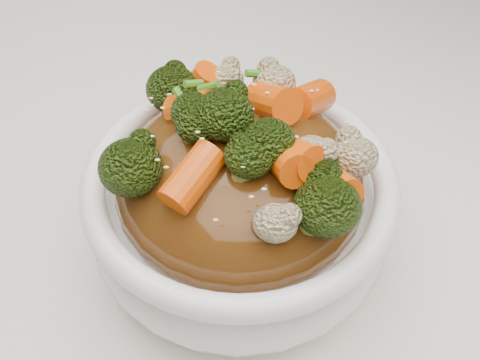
# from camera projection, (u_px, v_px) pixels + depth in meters

# --- Properties ---
(tablecloth) EXTENTS (1.20, 0.80, 0.04)m
(tablecloth) POSITION_uv_depth(u_px,v_px,m) (230.00, 243.00, 0.46)
(tablecloth) COLOR white
(tablecloth) RESTS_ON dining_table
(bowl) EXTENTS (0.25, 0.25, 0.08)m
(bowl) POSITION_uv_depth(u_px,v_px,m) (240.00, 210.00, 0.41)
(bowl) COLOR white
(bowl) RESTS_ON tablecloth
(sauce_base) EXTENTS (0.20, 0.20, 0.09)m
(sauce_base) POSITION_uv_depth(u_px,v_px,m) (240.00, 183.00, 0.39)
(sauce_base) COLOR #4D2A0D
(sauce_base) RESTS_ON bowl
(carrots) EXTENTS (0.20, 0.20, 0.05)m
(carrots) POSITION_uv_depth(u_px,v_px,m) (240.00, 115.00, 0.34)
(carrots) COLOR #E85107
(carrots) RESTS_ON sauce_base
(broccoli) EXTENTS (0.20, 0.20, 0.04)m
(broccoli) POSITION_uv_depth(u_px,v_px,m) (240.00, 116.00, 0.34)
(broccoli) COLOR black
(broccoli) RESTS_ON sauce_base
(cauliflower) EXTENTS (0.20, 0.20, 0.04)m
(cauliflower) POSITION_uv_depth(u_px,v_px,m) (240.00, 118.00, 0.34)
(cauliflower) COLOR #CCB98B
(cauliflower) RESTS_ON sauce_base
(scallions) EXTENTS (0.15, 0.15, 0.02)m
(scallions) POSITION_uv_depth(u_px,v_px,m) (240.00, 113.00, 0.34)
(scallions) COLOR #37811D
(scallions) RESTS_ON sauce_base
(sesame_seeds) EXTENTS (0.18, 0.18, 0.01)m
(sesame_seeds) POSITION_uv_depth(u_px,v_px,m) (240.00, 113.00, 0.34)
(sesame_seeds) COLOR beige
(sesame_seeds) RESTS_ON sauce_base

